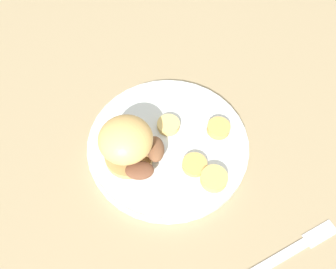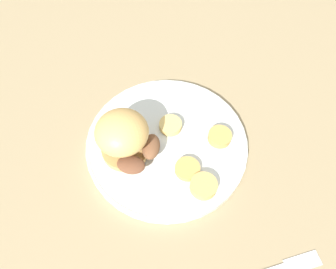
# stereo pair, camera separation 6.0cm
# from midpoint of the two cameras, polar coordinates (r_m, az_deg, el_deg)

# --- Properties ---
(ground_plane) EXTENTS (4.00, 4.00, 0.00)m
(ground_plane) POSITION_cam_midpoint_polar(r_m,az_deg,el_deg) (0.63, -2.69, -2.23)
(ground_plane) COLOR #937F5B
(dinner_plate) EXTENTS (0.31, 0.31, 0.02)m
(dinner_plate) POSITION_cam_midpoint_polar(r_m,az_deg,el_deg) (0.63, -2.72, -1.79)
(dinner_plate) COLOR silver
(dinner_plate) RESTS_ON ground_plane
(sandwich) EXTENTS (0.11, 0.11, 0.10)m
(sandwich) POSITION_cam_midpoint_polar(r_m,az_deg,el_deg) (0.57, -9.94, -2.00)
(sandwich) COLOR tan
(sandwich) RESTS_ON dinner_plate
(potato_round_0) EXTENTS (0.05, 0.05, 0.02)m
(potato_round_0) POSITION_cam_midpoint_polar(r_m,az_deg,el_deg) (0.58, 5.09, -7.90)
(potato_round_0) COLOR tan
(potato_round_0) RESTS_ON dinner_plate
(potato_round_1) EXTENTS (0.05, 0.05, 0.01)m
(potato_round_1) POSITION_cam_midpoint_polar(r_m,az_deg,el_deg) (0.59, 1.77, -5.52)
(potato_round_1) COLOR tan
(potato_round_1) RESTS_ON dinner_plate
(potato_round_2) EXTENTS (0.04, 0.04, 0.01)m
(potato_round_2) POSITION_cam_midpoint_polar(r_m,az_deg,el_deg) (0.63, -2.62, 1.46)
(potato_round_2) COLOR #DBB766
(potato_round_2) RESTS_ON dinner_plate
(potato_round_3) EXTENTS (0.04, 0.04, 0.01)m
(potato_round_3) POSITION_cam_midpoint_polar(r_m,az_deg,el_deg) (0.63, 6.14, 0.89)
(potato_round_3) COLOR tan
(potato_round_3) RESTS_ON dinner_plate
(fork) EXTENTS (0.18, 0.07, 0.00)m
(fork) POSITION_cam_midpoint_polar(r_m,az_deg,el_deg) (0.59, 18.26, -18.73)
(fork) COLOR silver
(fork) RESTS_ON ground_plane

